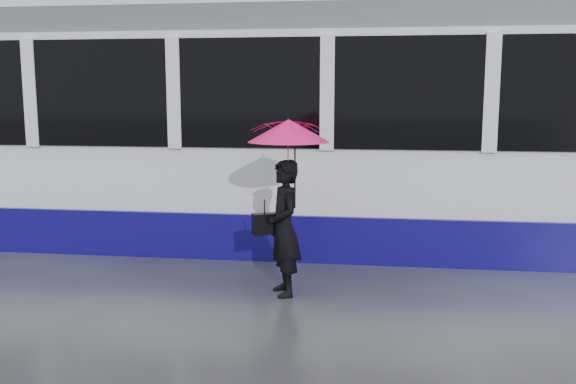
# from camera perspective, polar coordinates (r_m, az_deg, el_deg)

# --- Properties ---
(ground) EXTENTS (90.00, 90.00, 0.00)m
(ground) POSITION_cam_1_polar(r_m,az_deg,el_deg) (7.67, -12.04, -8.12)
(ground) COLOR #27272B
(ground) RESTS_ON ground
(rails) EXTENTS (34.00, 1.51, 0.02)m
(rails) POSITION_cam_1_polar(r_m,az_deg,el_deg) (9.97, -7.12, -3.98)
(rails) COLOR #3F3D38
(rails) RESTS_ON ground
(tram) EXTENTS (26.00, 2.56, 3.35)m
(tram) POSITION_cam_1_polar(r_m,az_deg,el_deg) (10.27, -15.89, 5.32)
(tram) COLOR white
(tram) RESTS_ON ground
(woman) EXTENTS (0.55, 0.64, 1.50)m
(woman) POSITION_cam_1_polar(r_m,az_deg,el_deg) (7.00, -0.35, -3.22)
(woman) COLOR black
(woman) RESTS_ON ground
(umbrella) EXTENTS (1.16, 1.16, 1.01)m
(umbrella) POSITION_cam_1_polar(r_m,az_deg,el_deg) (6.86, 0.06, 4.06)
(umbrella) COLOR #E41354
(umbrella) RESTS_ON ground
(handbag) EXTENTS (0.29, 0.22, 0.41)m
(handbag) POSITION_cam_1_polar(r_m,az_deg,el_deg) (7.05, -2.10, -2.84)
(handbag) COLOR black
(handbag) RESTS_ON ground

